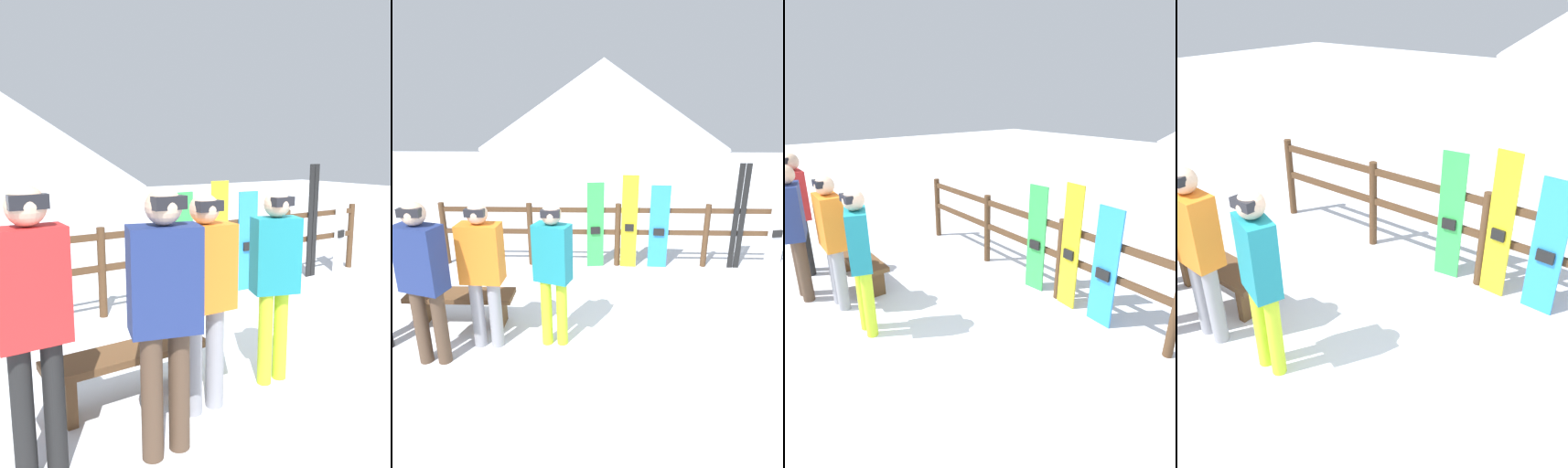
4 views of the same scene
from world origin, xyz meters
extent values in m
plane|color=white|center=(0.00, 0.00, 0.00)|extent=(40.00, 40.00, 0.00)
cylinder|color=#4C331E|center=(-2.99, 2.15, 0.55)|extent=(0.10, 0.10, 1.10)
cylinder|color=#4C331E|center=(-1.49, 2.15, 0.55)|extent=(0.10, 0.10, 1.10)
cylinder|color=#4C331E|center=(0.00, 2.15, 0.55)|extent=(0.10, 0.10, 1.10)
cube|color=#4C331E|center=(0.00, 2.15, 0.61)|extent=(5.98, 0.05, 0.08)
cube|color=#4C331E|center=(0.00, 2.15, 0.99)|extent=(5.98, 0.05, 0.08)
cube|color=brown|center=(-2.03, 0.23, 0.41)|extent=(1.32, 0.36, 0.06)
cube|color=brown|center=(-2.53, 0.23, 0.19)|extent=(0.08, 0.29, 0.38)
cube|color=brown|center=(-1.54, 0.23, 0.19)|extent=(0.08, 0.29, 0.38)
cylinder|color=black|center=(-2.93, -0.27, 0.44)|extent=(0.13, 0.13, 0.88)
cylinder|color=black|center=(-2.74, -0.27, 0.44)|extent=(0.13, 0.13, 0.88)
cube|color=red|center=(-2.83, -0.27, 1.22)|extent=(0.42, 0.23, 0.69)
sphere|color=#D8B293|center=(-2.83, -0.27, 1.69)|extent=(0.24, 0.24, 0.24)
cylinder|color=gray|center=(-1.68, -0.19, 0.41)|extent=(0.14, 0.14, 0.82)
cylinder|color=gray|center=(-1.48, -0.19, 0.41)|extent=(0.14, 0.14, 0.82)
cube|color=orange|center=(-1.58, -0.19, 1.14)|extent=(0.46, 0.26, 0.65)
sphere|color=#D8B293|center=(-1.58, -0.19, 1.58)|extent=(0.22, 0.22, 0.22)
cube|color=black|center=(-1.58, -0.25, 1.61)|extent=(0.20, 0.08, 0.08)
cylinder|color=#B7D826|center=(-0.91, -0.13, 0.41)|extent=(0.12, 0.12, 0.81)
cylinder|color=#B7D826|center=(-0.74, -0.13, 0.41)|extent=(0.12, 0.12, 0.81)
cube|color=teal|center=(-0.82, -0.13, 1.13)|extent=(0.44, 0.33, 0.64)
sphere|color=#D8B293|center=(-0.82, -0.13, 1.56)|extent=(0.22, 0.22, 0.22)
cube|color=black|center=(-0.82, -0.20, 1.59)|extent=(0.20, 0.08, 0.08)
cylinder|color=#4C3828|center=(-2.18, -0.49, 0.43)|extent=(0.14, 0.14, 0.86)
cylinder|color=#4C3828|center=(-1.98, -0.49, 0.43)|extent=(0.14, 0.14, 0.86)
cube|color=navy|center=(-2.08, -0.49, 1.20)|extent=(0.50, 0.36, 0.68)
cube|color=green|center=(-0.38, 2.09, 0.74)|extent=(0.28, 0.06, 1.47)
cube|color=black|center=(-0.38, 2.07, 0.66)|extent=(0.16, 0.05, 0.12)
cube|color=yellow|center=(0.19, 2.09, 0.80)|extent=(0.27, 0.04, 1.59)
cube|color=black|center=(0.19, 2.07, 0.72)|extent=(0.15, 0.04, 0.12)
cube|color=#288CE0|center=(0.68, 2.09, 0.72)|extent=(0.32, 0.04, 1.43)
cube|color=black|center=(0.68, 2.07, 0.64)|extent=(0.18, 0.04, 0.12)
camera|label=1|loc=(-3.39, -2.91, 2.00)|focal=35.00mm
camera|label=2|loc=(-0.34, -3.75, 2.59)|focal=28.00mm
camera|label=3|loc=(2.74, -1.30, 2.54)|focal=28.00mm
camera|label=4|loc=(1.70, -1.93, 2.92)|focal=35.00mm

